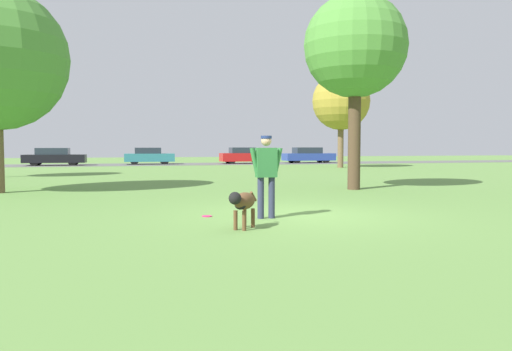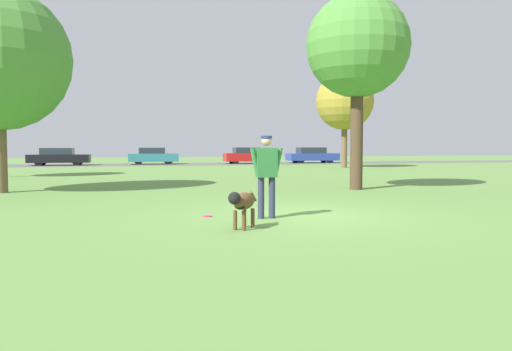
{
  "view_description": "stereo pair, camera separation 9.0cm",
  "coord_description": "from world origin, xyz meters",
  "px_view_note": "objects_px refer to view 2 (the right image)",
  "views": [
    {
      "loc": [
        -3.6,
        -9.76,
        1.44
      ],
      "look_at": [
        -1.06,
        -0.79,
        0.9
      ],
      "focal_mm": 35.0,
      "sensor_mm": 36.0,
      "label": 1
    },
    {
      "loc": [
        -3.51,
        -9.78,
        1.44
      ],
      "look_at": [
        -1.06,
        -0.79,
        0.9
      ],
      "focal_mm": 35.0,
      "sensor_mm": 36.0,
      "label": 2
    }
  ],
  "objects_px": {
    "tree_near_right": "(358,47)",
    "parked_car_blue": "(312,155)",
    "person": "(267,170)",
    "parked_car_black": "(59,157)",
    "frisbee": "(207,216)",
    "parked_car_teal": "(153,156)",
    "tree_far_right": "(345,101)",
    "parked_car_red": "(247,156)",
    "dog": "(243,202)"
  },
  "relations": [
    {
      "from": "tree_near_right",
      "to": "dog",
      "type": "bearing_deg",
      "value": -129.21
    },
    {
      "from": "person",
      "to": "parked_car_black",
      "type": "distance_m",
      "value": 32.32
    },
    {
      "from": "tree_far_right",
      "to": "parked_car_teal",
      "type": "height_order",
      "value": "tree_far_right"
    },
    {
      "from": "parked_car_blue",
      "to": "parked_car_black",
      "type": "bearing_deg",
      "value": -178.47
    },
    {
      "from": "tree_far_right",
      "to": "tree_near_right",
      "type": "xyz_separation_m",
      "value": [
        -7.26,
        -16.35,
        0.2
      ]
    },
    {
      "from": "tree_near_right",
      "to": "parked_car_blue",
      "type": "xyz_separation_m",
      "value": [
        8.83,
        26.25,
        -4.07
      ]
    },
    {
      "from": "parked_car_black",
      "to": "tree_near_right",
      "type": "bearing_deg",
      "value": -62.15
    },
    {
      "from": "person",
      "to": "frisbee",
      "type": "bearing_deg",
      "value": 155.25
    },
    {
      "from": "tree_far_right",
      "to": "tree_near_right",
      "type": "distance_m",
      "value": 17.9
    },
    {
      "from": "person",
      "to": "parked_car_red",
      "type": "bearing_deg",
      "value": 79.24
    },
    {
      "from": "parked_car_teal",
      "to": "parked_car_red",
      "type": "xyz_separation_m",
      "value": [
        7.88,
        -0.34,
        -0.01
      ]
    },
    {
      "from": "tree_near_right",
      "to": "parked_car_red",
      "type": "height_order",
      "value": "tree_near_right"
    },
    {
      "from": "parked_car_red",
      "to": "frisbee",
      "type": "bearing_deg",
      "value": -105.23
    },
    {
      "from": "frisbee",
      "to": "parked_car_red",
      "type": "xyz_separation_m",
      "value": [
        8.73,
        31.23,
        0.66
      ]
    },
    {
      "from": "parked_car_black",
      "to": "parked_car_teal",
      "type": "height_order",
      "value": "parked_car_teal"
    },
    {
      "from": "tree_near_right",
      "to": "parked_car_red",
      "type": "distance_m",
      "value": 26.55
    },
    {
      "from": "dog",
      "to": "parked_car_teal",
      "type": "bearing_deg",
      "value": -141.5
    },
    {
      "from": "parked_car_black",
      "to": "parked_car_blue",
      "type": "xyz_separation_m",
      "value": [
        21.06,
        0.51,
        0.01
      ]
    },
    {
      "from": "tree_near_right",
      "to": "parked_car_black",
      "type": "relative_size",
      "value": 1.42
    },
    {
      "from": "frisbee",
      "to": "parked_car_blue",
      "type": "bearing_deg",
      "value": 64.82
    },
    {
      "from": "parked_car_blue",
      "to": "tree_far_right",
      "type": "bearing_deg",
      "value": -98.82
    },
    {
      "from": "tree_far_right",
      "to": "parked_car_blue",
      "type": "xyz_separation_m",
      "value": [
        1.56,
        9.89,
        -3.87
      ]
    },
    {
      "from": "dog",
      "to": "frisbee",
      "type": "relative_size",
      "value": 4.05
    },
    {
      "from": "frisbee",
      "to": "parked_car_red",
      "type": "relative_size",
      "value": 0.05
    },
    {
      "from": "dog",
      "to": "frisbee",
      "type": "distance_m",
      "value": 1.81
    },
    {
      "from": "dog",
      "to": "parked_car_black",
      "type": "xyz_separation_m",
      "value": [
        -6.63,
        32.61,
        0.2
      ]
    },
    {
      "from": "person",
      "to": "parked_car_red",
      "type": "height_order",
      "value": "person"
    },
    {
      "from": "tree_far_right",
      "to": "parked_car_teal",
      "type": "relative_size",
      "value": 1.62
    },
    {
      "from": "parked_car_teal",
      "to": "parked_car_blue",
      "type": "xyz_separation_m",
      "value": [
        13.91,
        -0.18,
        0.0
      ]
    },
    {
      "from": "dog",
      "to": "parked_car_black",
      "type": "distance_m",
      "value": 33.28
    },
    {
      "from": "parked_car_blue",
      "to": "tree_near_right",
      "type": "bearing_deg",
      "value": -108.43
    },
    {
      "from": "tree_near_right",
      "to": "person",
      "type": "bearing_deg",
      "value": -130.2
    },
    {
      "from": "dog",
      "to": "frisbee",
      "type": "xyz_separation_m",
      "value": [
        -0.33,
        1.72,
        -0.46
      ]
    },
    {
      "from": "tree_far_right",
      "to": "tree_near_right",
      "type": "relative_size",
      "value": 1.01
    },
    {
      "from": "parked_car_red",
      "to": "parked_car_blue",
      "type": "relative_size",
      "value": 0.86
    },
    {
      "from": "dog",
      "to": "parked_car_teal",
      "type": "relative_size",
      "value": 0.21
    },
    {
      "from": "parked_car_teal",
      "to": "parked_car_red",
      "type": "relative_size",
      "value": 1.03
    },
    {
      "from": "parked_car_red",
      "to": "parked_car_teal",
      "type": "bearing_deg",
      "value": 177.94
    },
    {
      "from": "frisbee",
      "to": "parked_car_blue",
      "type": "height_order",
      "value": "parked_car_blue"
    },
    {
      "from": "tree_far_right",
      "to": "parked_car_black",
      "type": "distance_m",
      "value": 21.99
    },
    {
      "from": "person",
      "to": "parked_car_black",
      "type": "xyz_separation_m",
      "value": [
        -7.41,
        31.46,
        -0.31
      ]
    },
    {
      "from": "tree_near_right",
      "to": "parked_car_teal",
      "type": "height_order",
      "value": "tree_near_right"
    },
    {
      "from": "frisbee",
      "to": "parked_car_black",
      "type": "distance_m",
      "value": 31.53
    },
    {
      "from": "dog",
      "to": "tree_far_right",
      "type": "xyz_separation_m",
      "value": [
        12.87,
        23.22,
        4.08
      ]
    },
    {
      "from": "dog",
      "to": "parked_car_red",
      "type": "height_order",
      "value": "parked_car_red"
    },
    {
      "from": "frisbee",
      "to": "parked_car_black",
      "type": "height_order",
      "value": "parked_car_black"
    },
    {
      "from": "frisbee",
      "to": "parked_car_teal",
      "type": "distance_m",
      "value": 31.59
    },
    {
      "from": "parked_car_black",
      "to": "parked_car_red",
      "type": "relative_size",
      "value": 1.16
    },
    {
      "from": "parked_car_black",
      "to": "parked_car_red",
      "type": "height_order",
      "value": "parked_car_red"
    },
    {
      "from": "tree_near_right",
      "to": "parked_car_black",
      "type": "bearing_deg",
      "value": 115.42
    }
  ]
}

